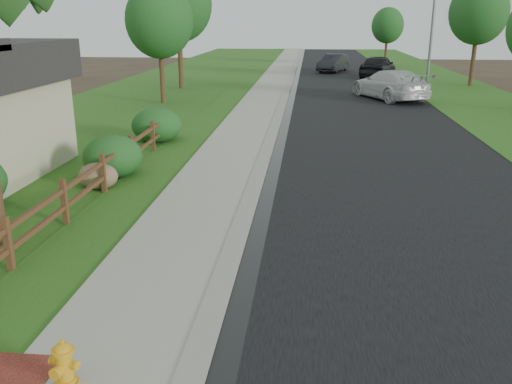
# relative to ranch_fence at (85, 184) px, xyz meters

# --- Properties ---
(ground) EXTENTS (120.00, 120.00, 0.00)m
(ground) POSITION_rel_ranch_fence_xyz_m (3.60, -6.40, -0.62)
(ground) COLOR #372B1E
(road) EXTENTS (8.00, 90.00, 0.02)m
(road) POSITION_rel_ranch_fence_xyz_m (8.20, 28.60, -0.61)
(road) COLOR black
(road) RESTS_ON ground
(curb) EXTENTS (0.40, 90.00, 0.12)m
(curb) POSITION_rel_ranch_fence_xyz_m (4.00, 28.60, -0.56)
(curb) COLOR gray
(curb) RESTS_ON ground
(wet_gutter) EXTENTS (0.50, 90.00, 0.00)m
(wet_gutter) POSITION_rel_ranch_fence_xyz_m (4.35, 28.60, -0.60)
(wet_gutter) COLOR black
(wet_gutter) RESTS_ON road
(sidewalk) EXTENTS (2.20, 90.00, 0.10)m
(sidewalk) POSITION_rel_ranch_fence_xyz_m (2.70, 28.60, -0.57)
(sidewalk) COLOR #A19E8C
(sidewalk) RESTS_ON ground
(grass_strip) EXTENTS (1.60, 90.00, 0.06)m
(grass_strip) POSITION_rel_ranch_fence_xyz_m (0.80, 28.60, -0.59)
(grass_strip) COLOR #255016
(grass_strip) RESTS_ON ground
(lawn_near) EXTENTS (9.00, 90.00, 0.04)m
(lawn_near) POSITION_rel_ranch_fence_xyz_m (-4.40, 28.60, -0.60)
(lawn_near) COLOR #255016
(lawn_near) RESTS_ON ground
(verge_far) EXTENTS (6.00, 90.00, 0.04)m
(verge_far) POSITION_rel_ranch_fence_xyz_m (15.10, 28.60, -0.60)
(verge_far) COLOR #255016
(verge_far) RESTS_ON ground
(ranch_fence) EXTENTS (0.12, 16.92, 1.10)m
(ranch_fence) POSITION_rel_ranch_fence_xyz_m (0.00, 0.00, 0.00)
(ranch_fence) COLOR #482E18
(ranch_fence) RESTS_ON ground
(fire_hydrant) EXTENTS (0.44, 0.36, 0.67)m
(fire_hydrant) POSITION_rel_ranch_fence_xyz_m (2.50, -6.80, -0.21)
(fire_hydrant) COLOR gold
(fire_hydrant) RESTS_ON sidewalk
(white_suv) EXTENTS (4.50, 6.28, 1.69)m
(white_suv) POSITION_rel_ranch_fence_xyz_m (10.09, 20.10, 0.25)
(white_suv) COLOR silver
(white_suv) RESTS_ON road
(dark_car_mid) EXTENTS (3.68, 5.59, 1.77)m
(dark_car_mid) POSITION_rel_ranch_fence_xyz_m (10.80, 32.14, 0.29)
(dark_car_mid) COLOR black
(dark_car_mid) RESTS_ON road
(dark_car_far) EXTENTS (3.13, 4.82, 1.50)m
(dark_car_far) POSITION_rel_ranch_fence_xyz_m (7.50, 36.88, 0.15)
(dark_car_far) COLOR black
(dark_car_far) RESTS_ON road
(streetlight) EXTENTS (1.99, 0.84, 8.90)m
(streetlight) POSITION_rel_ranch_fence_xyz_m (13.04, 25.10, 4.43)
(streetlight) COLOR slate
(streetlight) RESTS_ON ground
(boulder) EXTENTS (1.36, 1.22, 0.74)m
(boulder) POSITION_rel_ranch_fence_xyz_m (-0.30, 1.56, -0.25)
(boulder) COLOR brown
(boulder) RESTS_ON ground
(shrub_c) EXTENTS (1.91, 1.91, 1.26)m
(shrub_c) POSITION_rel_ranch_fence_xyz_m (-0.30, 2.79, 0.01)
(shrub_c) COLOR #1A4B1C
(shrub_c) RESTS_ON ground
(shrub_d) EXTENTS (1.97, 1.97, 1.29)m
(shrub_d) POSITION_rel_ranch_fence_xyz_m (-0.30, 7.60, 0.03)
(shrub_d) COLOR #1A4B1C
(shrub_d) RESTS_ON ground
(tree_near_left) EXTENTS (3.61, 3.61, 6.39)m
(tree_near_left) POSITION_rel_ranch_fence_xyz_m (-2.61, 17.22, 3.78)
(tree_near_left) COLOR #3A2D17
(tree_near_left) RESTS_ON ground
(tree_mid_left) EXTENTS (4.36, 4.36, 7.80)m
(tree_mid_left) POSITION_rel_ranch_fence_xyz_m (-3.13, 23.90, 4.76)
(tree_mid_left) COLOR #3A2D17
(tree_mid_left) RESTS_ON ground
(tree_mid_right) EXTENTS (3.89, 3.89, 7.05)m
(tree_mid_right) POSITION_rel_ranch_fence_xyz_m (16.60, 27.16, 4.28)
(tree_mid_right) COLOR #3A2D17
(tree_mid_right) RESTS_ON ground
(tree_far_right) EXTENTS (3.00, 3.00, 5.53)m
(tree_far_right) POSITION_rel_ranch_fence_xyz_m (12.60, 41.86, 3.25)
(tree_far_right) COLOR #3A2D17
(tree_far_right) RESTS_ON ground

